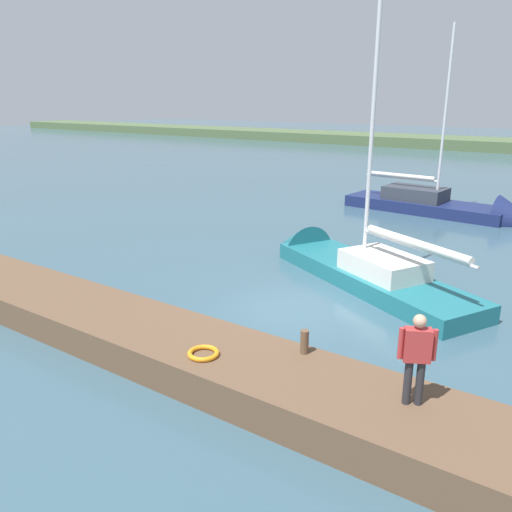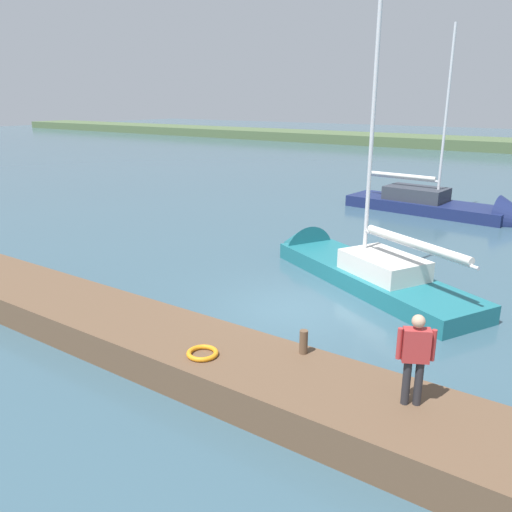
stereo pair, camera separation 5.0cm
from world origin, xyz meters
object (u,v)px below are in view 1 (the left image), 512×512
Objects in this scene: sailboat_behind_pier at (455,212)px; sailboat_far_right at (344,266)px; life_ring_buoy at (203,353)px; person_on_dock at (417,354)px; mooring_post_near at (304,342)px.

sailboat_far_right is (0.80, 11.41, 0.04)m from sailboat_behind_pier.
sailboat_far_right is (0.79, -8.45, -0.55)m from life_ring_buoy.
person_on_dock is (-4.09, 19.15, 1.51)m from sailboat_behind_pier.
person_on_dock reaches higher than life_ring_buoy.
life_ring_buoy is at bearing 122.82° from sailboat_far_right.
life_ring_buoy is at bearing -108.08° from person_on_dock.
mooring_post_near is at bearing -130.74° from person_on_dock.
life_ring_buoy is 0.05× the size of sailboat_far_right.
sailboat_behind_pier reaches higher than person_on_dock.
mooring_post_near is 0.77× the size of life_ring_buoy.
mooring_post_near is at bearing 136.29° from sailboat_far_right.
sailboat_behind_pier is (-0.01, -19.87, -0.60)m from life_ring_buoy.
mooring_post_near is 0.04× the size of sailboat_far_right.
sailboat_behind_pier is at bearing -90.03° from life_ring_buoy.
mooring_post_near is at bearing -142.56° from life_ring_buoy.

